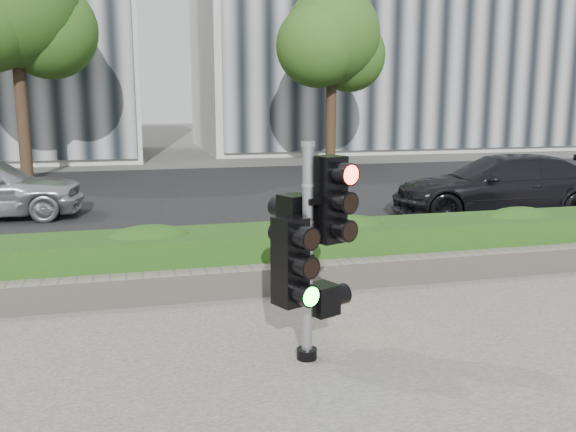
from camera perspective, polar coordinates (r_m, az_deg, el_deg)
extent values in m
plane|color=#51514C|center=(5.96, 0.14, -13.09)|extent=(120.00, 120.00, 0.00)
cube|color=black|center=(15.52, -9.09, 1.75)|extent=(60.00, 13.00, 0.02)
cube|color=gray|center=(8.85, -4.96, -4.66)|extent=(60.00, 0.25, 0.12)
cube|color=gray|center=(7.63, -3.43, -6.08)|extent=(12.00, 0.32, 0.34)
cube|color=#417F27|center=(8.20, -4.31, -3.66)|extent=(12.00, 1.00, 0.68)
cube|color=#B7B7B2|center=(32.89, 8.24, 16.95)|extent=(18.00, 10.00, 12.00)
cylinder|color=black|center=(20.03, -23.59, 8.77)|extent=(0.36, 0.36, 4.03)
sphere|color=#244B15|center=(20.21, -24.30, 17.76)|extent=(3.74, 3.74, 3.74)
sphere|color=#244B15|center=(20.37, -21.48, 15.86)|extent=(2.88, 2.88, 2.88)
cylinder|color=black|center=(21.88, 4.04, 9.14)|extent=(0.36, 0.36, 3.58)
sphere|color=#244B15|center=(21.99, 4.14, 16.50)|extent=(3.33, 3.33, 3.33)
sphere|color=#244B15|center=(22.48, 5.78, 14.71)|extent=(2.56, 2.56, 2.56)
sphere|color=#244B15|center=(21.39, 2.78, 15.64)|extent=(2.82, 2.82, 2.82)
sphere|color=#244B15|center=(22.68, 3.64, 18.28)|extent=(2.30, 2.30, 2.30)
cylinder|color=black|center=(5.85, 1.77, -12.74)|extent=(0.19, 0.19, 0.10)
cylinder|color=gray|center=(5.54, 1.83, -3.78)|extent=(0.10, 0.10, 1.98)
cylinder|color=gray|center=(5.37, 1.89, 6.72)|extent=(0.13, 0.13, 0.05)
cube|color=#FF1107|center=(5.55, 3.81, 1.58)|extent=(0.33, 0.33, 0.79)
cube|color=#14E51E|center=(5.38, 0.21, -4.26)|extent=(0.33, 0.33, 0.79)
cube|color=black|center=(5.66, 0.63, -0.70)|extent=(0.33, 0.33, 0.54)
cube|color=orange|center=(5.82, 3.24, -7.77)|extent=(0.33, 0.33, 0.29)
imported|color=black|center=(13.34, 19.26, 2.66)|extent=(4.70, 2.59, 1.29)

